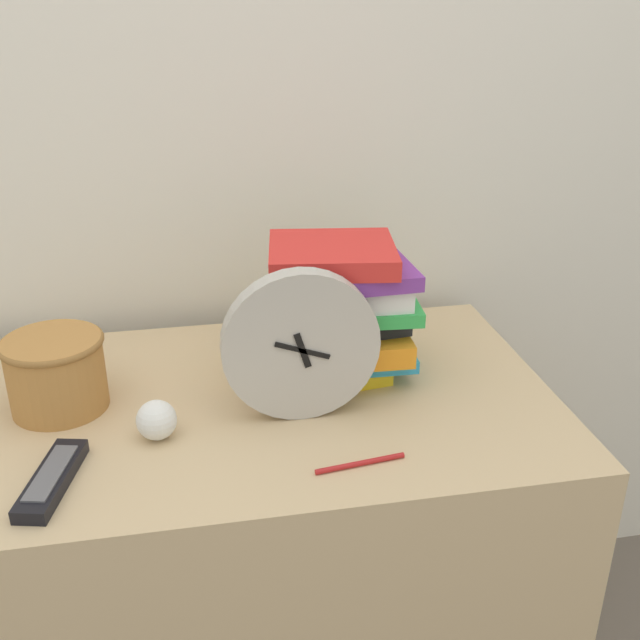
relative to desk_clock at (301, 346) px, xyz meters
The scene contains 8 objects.
wall_back 0.57m from the desk_clock, 110.08° to the left, with size 6.00×0.04×2.40m.
desk 0.54m from the desk_clock, 157.83° to the left, with size 1.19×0.62×0.76m.
desk_clock is the anchor object (origin of this frame).
book_stack 0.15m from the desk_clock, 54.02° to the left, with size 0.27×0.22×0.24m.
basket 0.40m from the desk_clock, 165.73° to the left, with size 0.16×0.16×0.12m.
tv_remote 0.40m from the desk_clock, 162.21° to the right, with size 0.08×0.18×0.02m.
crumpled_paper_ball 0.25m from the desk_clock, behind, with size 0.06×0.06×0.06m.
pen 0.20m from the desk_clock, 68.53° to the right, with size 0.14×0.03×0.01m.
Camera 1 is at (0.00, -0.78, 1.40)m, focal length 42.00 mm.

